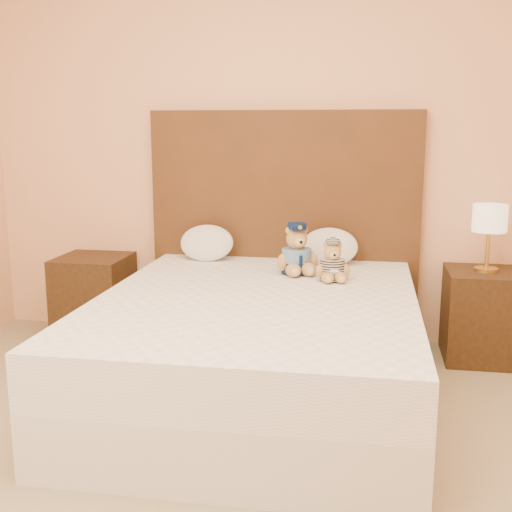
{
  "coord_description": "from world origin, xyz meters",
  "views": [
    {
      "loc": [
        0.54,
        -1.91,
        1.4
      ],
      "look_at": [
        -0.05,
        1.45,
        0.71
      ],
      "focal_mm": 45.0,
      "sensor_mm": 36.0,
      "label": 1
    }
  ],
  "objects": [
    {
      "name": "room_walls",
      "position": [
        0.0,
        0.46,
        1.81
      ],
      "size": [
        4.04,
        4.52,
        2.72
      ],
      "color": "#F6B386",
      "rests_on": "ground"
    },
    {
      "name": "bed",
      "position": [
        0.0,
        1.2,
        0.28
      ],
      "size": [
        1.6,
        2.0,
        0.55
      ],
      "color": "white",
      "rests_on": "ground"
    },
    {
      "name": "headboard",
      "position": [
        0.0,
        2.21,
        0.75
      ],
      "size": [
        1.75,
        0.08,
        1.5
      ],
      "primitive_type": "cube",
      "color": "#512D18",
      "rests_on": "ground"
    },
    {
      "name": "nightstand_left",
      "position": [
        -1.25,
        2.0,
        0.28
      ],
      "size": [
        0.45,
        0.45,
        0.55
      ],
      "primitive_type": "cube",
      "color": "#3D2513",
      "rests_on": "ground"
    },
    {
      "name": "nightstand_right",
      "position": [
        1.25,
        2.0,
        0.28
      ],
      "size": [
        0.45,
        0.45,
        0.55
      ],
      "primitive_type": "cube",
      "color": "#3D2513",
      "rests_on": "ground"
    },
    {
      "name": "lamp",
      "position": [
        1.25,
        2.0,
        0.85
      ],
      "size": [
        0.2,
        0.2,
        0.4
      ],
      "color": "gold",
      "rests_on": "nightstand_right"
    },
    {
      "name": "teddy_police",
      "position": [
        0.14,
        1.74,
        0.7
      ],
      "size": [
        0.33,
        0.33,
        0.3
      ],
      "primitive_type": null,
      "rotation": [
        0.0,
        0.0,
        0.43
      ],
      "color": "#A67F40",
      "rests_on": "bed"
    },
    {
      "name": "teddy_prisoner",
      "position": [
        0.36,
        1.6,
        0.66
      ],
      "size": [
        0.24,
        0.24,
        0.23
      ],
      "primitive_type": null,
      "rotation": [
        0.0,
        0.0,
        0.24
      ],
      "color": "#A67F40",
      "rests_on": "bed"
    },
    {
      "name": "pillow_left",
      "position": [
        -0.47,
        2.03,
        0.67
      ],
      "size": [
        0.35,
        0.23,
        0.25
      ],
      "primitive_type": "ellipsoid",
      "color": "white",
      "rests_on": "bed"
    },
    {
      "name": "pillow_right",
      "position": [
        0.31,
        2.03,
        0.67
      ],
      "size": [
        0.35,
        0.23,
        0.25
      ],
      "primitive_type": "ellipsoid",
      "color": "white",
      "rests_on": "bed"
    }
  ]
}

